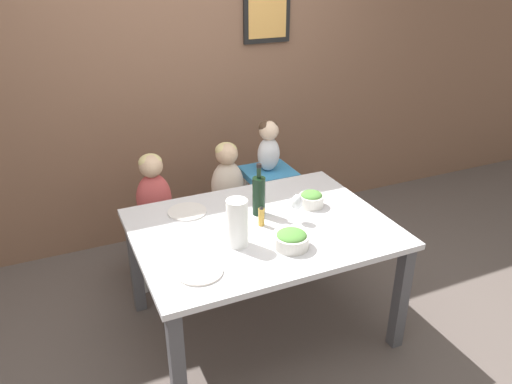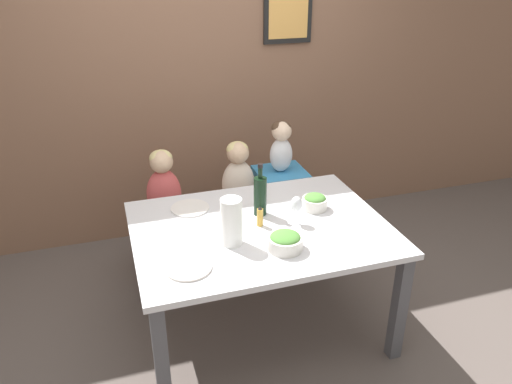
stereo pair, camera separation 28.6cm
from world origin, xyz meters
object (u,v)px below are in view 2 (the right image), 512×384
object	(u,v)px
chair_far_center	(239,214)
person_baby_right	(281,144)
paper_towel_roll	(231,222)
salad_bowl_small	(315,202)
salad_bowl_large	(285,241)
wine_bottle	(260,195)
dinner_plate_front_left	(188,268)
person_child_center	(238,175)
chair_right_highchair	(280,189)
wine_glass_near	(296,205)
person_child_left	(163,185)
chair_far_left	(167,225)
dinner_plate_back_left	(190,208)

from	to	relation	value
chair_far_center	person_baby_right	distance (m)	0.62
paper_towel_roll	salad_bowl_small	xyz separation A→B (m)	(0.59, 0.24, -0.09)
salad_bowl_large	wine_bottle	bearing A→B (deg)	90.47
chair_far_center	wine_bottle	size ratio (longest dim) A/B	1.38
person_baby_right	dinner_plate_front_left	distance (m)	1.43
paper_towel_roll	dinner_plate_front_left	world-z (taller)	paper_towel_roll
person_child_center	paper_towel_roll	world-z (taller)	paper_towel_roll
person_child_center	person_baby_right	world-z (taller)	person_baby_right
chair_right_highchair	wine_glass_near	distance (m)	0.90
salad_bowl_small	dinner_plate_front_left	size ratio (longest dim) A/B	0.66
chair_far_center	person_child_left	bearing A→B (deg)	179.89
chair_far_center	paper_towel_roll	bearing A→B (deg)	-107.78
chair_far_left	wine_bottle	distance (m)	0.95
dinner_plate_front_left	dinner_plate_back_left	bearing A→B (deg)	78.37
wine_glass_near	dinner_plate_front_left	bearing A→B (deg)	-158.49
person_child_center	dinner_plate_front_left	distance (m)	1.24
dinner_plate_front_left	person_child_left	bearing A→B (deg)	88.43
chair_right_highchair	salad_bowl_small	size ratio (longest dim) A/B	4.44
person_baby_right	salad_bowl_small	size ratio (longest dim) A/B	2.44
wine_bottle	salad_bowl_small	size ratio (longest dim) A/B	2.09
chair_right_highchair	person_child_center	size ratio (longest dim) A/B	1.37
chair_right_highchair	salad_bowl_small	bearing A→B (deg)	-92.86
person_baby_right	dinner_plate_back_left	distance (m)	0.91
person_child_left	dinner_plate_back_left	world-z (taller)	person_child_left
chair_far_center	wine_bottle	bearing A→B (deg)	-94.15
chair_far_center	wine_glass_near	xyz separation A→B (m)	(0.11, -0.83, 0.47)
person_child_center	wine_bottle	world-z (taller)	wine_bottle
chair_right_highchair	chair_far_left	bearing A→B (deg)	-180.00
chair_far_left	salad_bowl_small	distance (m)	1.15
wine_glass_near	chair_far_center	bearing A→B (deg)	97.92
paper_towel_roll	salad_bowl_large	world-z (taller)	paper_towel_roll
wine_bottle	salad_bowl_small	distance (m)	0.35
chair_far_center	person_child_center	bearing A→B (deg)	90.00
person_child_center	person_child_left	bearing A→B (deg)	180.00
chair_far_left	dinner_plate_front_left	distance (m)	1.15
chair_right_highchair	person_child_left	world-z (taller)	person_child_left
wine_bottle	person_child_left	bearing A→B (deg)	126.82
dinner_plate_front_left	chair_right_highchair	bearing A→B (deg)	50.75
chair_far_left	chair_right_highchair	bearing A→B (deg)	0.00
wine_bottle	wine_glass_near	bearing A→B (deg)	-46.65
chair_far_left	chair_far_center	xyz separation A→B (m)	(0.54, 0.00, 0.00)
person_baby_right	wine_glass_near	distance (m)	0.86
wine_bottle	salad_bowl_small	world-z (taller)	wine_bottle
person_child_center	dinner_plate_front_left	world-z (taller)	person_child_center
salad_bowl_small	dinner_plate_back_left	world-z (taller)	salad_bowl_small
salad_bowl_large	dinner_plate_back_left	bearing A→B (deg)	123.10
wine_glass_near	paper_towel_roll	bearing A→B (deg)	-165.98
chair_right_highchair	paper_towel_roll	xyz separation A→B (m)	(-0.63, -0.93, 0.32)
paper_towel_roll	wine_glass_near	bearing A→B (deg)	14.02
chair_far_center	dinner_plate_front_left	bearing A→B (deg)	-117.41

